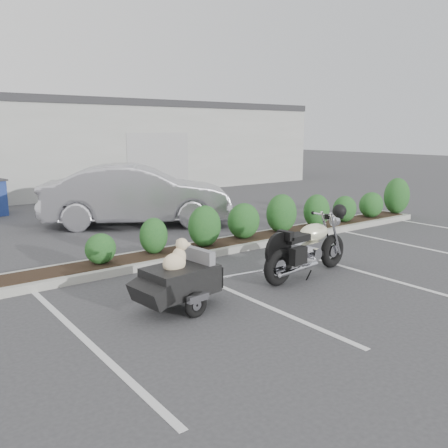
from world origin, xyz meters
TOP-DOWN VIEW (x-y plane):
  - ground at (0.00, 0.00)m, footprint 90.00×90.00m
  - planter_kerb at (1.00, 2.20)m, footprint 12.00×1.00m
  - building at (0.00, 17.00)m, footprint 26.00×10.00m
  - motorcycle at (0.17, -0.40)m, footprint 2.33×0.86m
  - pet_trailer at (-2.62, -0.38)m, footprint 1.88×1.06m
  - sedan at (-0.09, 5.95)m, footprint 5.49×4.20m

SIDE VIEW (x-z plane):
  - ground at x=0.00m, z-range 0.00..0.00m
  - planter_kerb at x=1.00m, z-range 0.00..0.15m
  - pet_trailer at x=-2.62m, z-range -0.09..1.02m
  - motorcycle at x=0.17m, z-range -0.14..1.20m
  - sedan at x=-0.09m, z-range 0.00..1.74m
  - building at x=0.00m, z-range 0.00..4.00m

